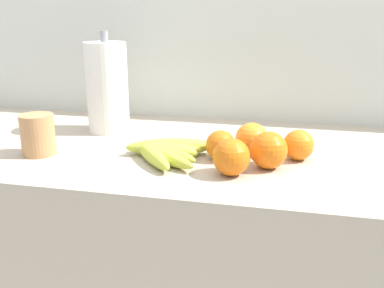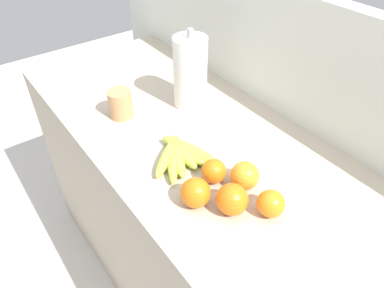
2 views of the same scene
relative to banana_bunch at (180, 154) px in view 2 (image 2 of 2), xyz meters
The scene contains 10 objects.
counter 0.48m from the banana_bunch, 67.32° to the left, with size 1.76×0.63×0.90m, color #ADA08C.
wall_back 0.52m from the banana_bunch, 84.62° to the left, with size 2.16×0.06×1.30m, color silver.
banana_bunch is the anchor object (origin of this frame).
orange_back_right 0.24m from the banana_bunch, ahead, with size 0.08×0.08×0.08m, color orange.
orange_center 0.13m from the banana_bunch, ahead, with size 0.07×0.07×0.07m, color orange.
orange_far_right 0.31m from the banana_bunch, 11.50° to the left, with size 0.07×0.07×0.07m, color orange.
orange_back_left 0.18m from the banana_bunch, 22.21° to the right, with size 0.08×0.08×0.08m, color orange.
orange_front 0.21m from the banana_bunch, 20.86° to the left, with size 0.08×0.08×0.08m, color orange.
paper_towel_roll 0.32m from the banana_bunch, 137.41° to the left, with size 0.12×0.12×0.28m.
mug 0.30m from the banana_bunch, behind, with size 0.08×0.08×0.10m, color tan.
Camera 2 is at (0.62, -0.55, 1.61)m, focal length 33.55 mm.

